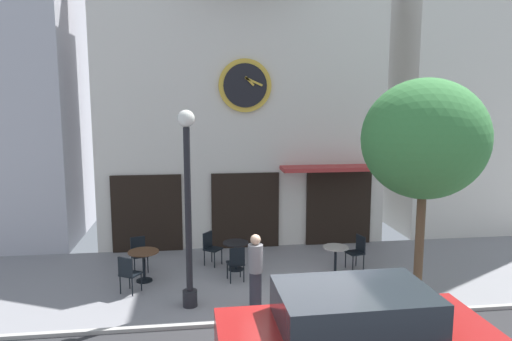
{
  "coord_description": "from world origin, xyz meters",
  "views": [
    {
      "loc": [
        -2.21,
        -8.86,
        4.47
      ],
      "look_at": [
        -0.72,
        2.54,
        2.75
      ],
      "focal_mm": 33.14,
      "sensor_mm": 36.0,
      "label": 1
    }
  ],
  "objects_px": {
    "cafe_table_center_right": "(144,259)",
    "cafe_chair_curbside": "(357,249)",
    "cafe_chair_facing_wall": "(128,272)",
    "cafe_chair_near_tree": "(210,246)",
    "street_lamp": "(188,209)",
    "cafe_table_center": "(236,251)",
    "cafe_table_near_curb": "(335,256)",
    "parked_car_red": "(353,336)",
    "cafe_chair_corner": "(236,261)",
    "cafe_chair_by_entrance": "(139,251)",
    "pedestrian_grey": "(255,271)",
    "street_tree": "(425,140)"
  },
  "relations": [
    {
      "from": "street_lamp",
      "to": "cafe_table_center",
      "type": "distance_m",
      "value": 2.92
    },
    {
      "from": "cafe_chair_curbside",
      "to": "cafe_chair_by_entrance",
      "type": "height_order",
      "value": "same"
    },
    {
      "from": "street_lamp",
      "to": "pedestrian_grey",
      "type": "xyz_separation_m",
      "value": [
        1.4,
        -0.36,
        -1.31
      ]
    },
    {
      "from": "cafe_table_center_right",
      "to": "cafe_chair_curbside",
      "type": "distance_m",
      "value": 5.56
    },
    {
      "from": "street_tree",
      "to": "cafe_chair_curbside",
      "type": "xyz_separation_m",
      "value": [
        -0.73,
        1.95,
        -3.09
      ]
    },
    {
      "from": "street_tree",
      "to": "cafe_table_center",
      "type": "relative_size",
      "value": 6.54
    },
    {
      "from": "street_tree",
      "to": "cafe_chair_curbside",
      "type": "height_order",
      "value": "street_tree"
    },
    {
      "from": "street_lamp",
      "to": "cafe_table_center",
      "type": "relative_size",
      "value": 5.65
    },
    {
      "from": "cafe_chair_facing_wall",
      "to": "cafe_chair_near_tree",
      "type": "xyz_separation_m",
      "value": [
        1.96,
        1.74,
        0.0
      ]
    },
    {
      "from": "cafe_table_near_curb",
      "to": "pedestrian_grey",
      "type": "bearing_deg",
      "value": -142.53
    },
    {
      "from": "street_lamp",
      "to": "street_tree",
      "type": "distance_m",
      "value": 5.35
    },
    {
      "from": "cafe_table_center",
      "to": "pedestrian_grey",
      "type": "distance_m",
      "value": 2.49
    },
    {
      "from": "parked_car_red",
      "to": "cafe_chair_near_tree",
      "type": "bearing_deg",
      "value": 109.73
    },
    {
      "from": "cafe_chair_corner",
      "to": "parked_car_red",
      "type": "height_order",
      "value": "parked_car_red"
    },
    {
      "from": "cafe_table_near_curb",
      "to": "cafe_chair_corner",
      "type": "xyz_separation_m",
      "value": [
        -2.57,
        -0.14,
        0.02
      ]
    },
    {
      "from": "cafe_table_center",
      "to": "pedestrian_grey",
      "type": "relative_size",
      "value": 0.45
    },
    {
      "from": "street_lamp",
      "to": "cafe_chair_facing_wall",
      "type": "relative_size",
      "value": 4.75
    },
    {
      "from": "cafe_chair_by_entrance",
      "to": "parked_car_red",
      "type": "relative_size",
      "value": 0.21
    },
    {
      "from": "street_tree",
      "to": "cafe_chair_by_entrance",
      "type": "relative_size",
      "value": 5.5
    },
    {
      "from": "pedestrian_grey",
      "to": "parked_car_red",
      "type": "height_order",
      "value": "pedestrian_grey"
    },
    {
      "from": "cafe_chair_near_tree",
      "to": "cafe_chair_facing_wall",
      "type": "bearing_deg",
      "value": -138.4
    },
    {
      "from": "cafe_table_near_curb",
      "to": "cafe_chair_near_tree",
      "type": "xyz_separation_m",
      "value": [
        -3.16,
        1.19,
        0.02
      ]
    },
    {
      "from": "street_tree",
      "to": "cafe_table_center_right",
      "type": "bearing_deg",
      "value": 164.13
    },
    {
      "from": "street_lamp",
      "to": "cafe_chair_corner",
      "type": "distance_m",
      "value": 2.36
    },
    {
      "from": "parked_car_red",
      "to": "pedestrian_grey",
      "type": "bearing_deg",
      "value": 113.41
    },
    {
      "from": "parked_car_red",
      "to": "cafe_chair_by_entrance",
      "type": "bearing_deg",
      "value": 125.66
    },
    {
      "from": "street_tree",
      "to": "parked_car_red",
      "type": "height_order",
      "value": "street_tree"
    },
    {
      "from": "cafe_table_center",
      "to": "cafe_chair_curbside",
      "type": "relative_size",
      "value": 0.84
    },
    {
      "from": "cafe_chair_facing_wall",
      "to": "cafe_chair_corner",
      "type": "bearing_deg",
      "value": 9.16
    },
    {
      "from": "street_lamp",
      "to": "cafe_table_near_curb",
      "type": "xyz_separation_m",
      "value": [
        3.7,
        1.4,
        -1.66
      ]
    },
    {
      "from": "cafe_chair_facing_wall",
      "to": "pedestrian_grey",
      "type": "xyz_separation_m",
      "value": [
        2.82,
        -1.22,
        0.33
      ]
    },
    {
      "from": "cafe_table_near_curb",
      "to": "street_tree",
      "type": "bearing_deg",
      "value": -47.67
    },
    {
      "from": "street_lamp",
      "to": "cafe_chair_corner",
      "type": "height_order",
      "value": "street_lamp"
    },
    {
      "from": "street_tree",
      "to": "street_lamp",
      "type": "bearing_deg",
      "value": 177.94
    },
    {
      "from": "cafe_chair_corner",
      "to": "cafe_table_near_curb",
      "type": "bearing_deg",
      "value": 3.03
    },
    {
      "from": "cafe_table_center",
      "to": "cafe_chair_near_tree",
      "type": "xyz_separation_m",
      "value": [
        -0.65,
        0.5,
        0.01
      ]
    },
    {
      "from": "cafe_table_center",
      "to": "pedestrian_grey",
      "type": "xyz_separation_m",
      "value": [
        0.21,
        -2.46,
        0.34
      ]
    },
    {
      "from": "cafe_table_near_curb",
      "to": "parked_car_red",
      "type": "height_order",
      "value": "parked_car_red"
    },
    {
      "from": "cafe_chair_corner",
      "to": "cafe_chair_by_entrance",
      "type": "bearing_deg",
      "value": 156.15
    },
    {
      "from": "cafe_table_center",
      "to": "pedestrian_grey",
      "type": "height_order",
      "value": "pedestrian_grey"
    },
    {
      "from": "street_lamp",
      "to": "cafe_table_center_right",
      "type": "height_order",
      "value": "street_lamp"
    },
    {
      "from": "cafe_table_center",
      "to": "parked_car_red",
      "type": "bearing_deg",
      "value": -74.93
    },
    {
      "from": "cafe_chair_near_tree",
      "to": "parked_car_red",
      "type": "height_order",
      "value": "parked_car_red"
    },
    {
      "from": "street_lamp",
      "to": "pedestrian_grey",
      "type": "height_order",
      "value": "street_lamp"
    },
    {
      "from": "street_tree",
      "to": "cafe_chair_near_tree",
      "type": "height_order",
      "value": "street_tree"
    },
    {
      "from": "street_lamp",
      "to": "cafe_table_center_right",
      "type": "xyz_separation_m",
      "value": [
        -1.14,
        1.6,
        -1.61
      ]
    },
    {
      "from": "cafe_chair_by_entrance",
      "to": "pedestrian_grey",
      "type": "xyz_separation_m",
      "value": [
        2.74,
        -2.72,
        0.33
      ]
    },
    {
      "from": "cafe_chair_facing_wall",
      "to": "cafe_chair_curbside",
      "type": "relative_size",
      "value": 1.0
    },
    {
      "from": "street_tree",
      "to": "pedestrian_grey",
      "type": "height_order",
      "value": "street_tree"
    },
    {
      "from": "cafe_chair_near_tree",
      "to": "cafe_chair_curbside",
      "type": "distance_m",
      "value": 3.96
    }
  ]
}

